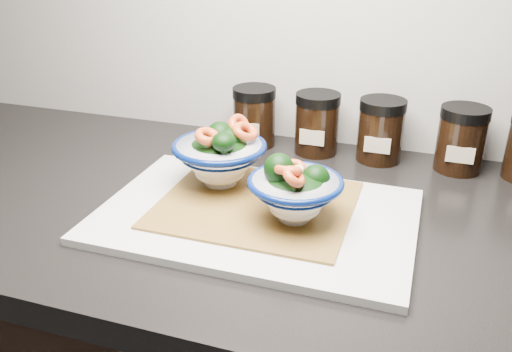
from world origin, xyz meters
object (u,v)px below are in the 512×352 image
(spice_jar_d, at_px, (461,139))
(cutting_board, at_px, (256,216))
(spice_jar_a, at_px, (254,116))
(spice_jar_b, at_px, (317,123))
(spice_jar_c, at_px, (381,130))
(bowl_left, at_px, (220,155))
(bowl_right, at_px, (295,191))

(spice_jar_d, bearing_deg, cutting_board, -134.71)
(spice_jar_a, relative_size, spice_jar_d, 1.00)
(cutting_board, height_order, spice_jar_b, spice_jar_b)
(spice_jar_c, distance_m, spice_jar_d, 0.14)
(bowl_left, bearing_deg, spice_jar_d, 30.49)
(bowl_right, bearing_deg, spice_jar_a, 118.54)
(bowl_left, bearing_deg, bowl_right, -27.83)
(bowl_right, distance_m, spice_jar_c, 0.30)
(spice_jar_b, bearing_deg, bowl_right, -83.45)
(cutting_board, height_order, spice_jar_c, spice_jar_c)
(bowl_right, bearing_deg, cutting_board, 174.66)
(cutting_board, relative_size, spice_jar_c, 3.98)
(spice_jar_c, bearing_deg, spice_jar_d, 0.00)
(cutting_board, relative_size, spice_jar_b, 3.98)
(cutting_board, height_order, spice_jar_d, spice_jar_d)
(bowl_left, xyz_separation_m, spice_jar_b, (0.11, 0.21, -0.01))
(spice_jar_c, height_order, spice_jar_d, same)
(cutting_board, xyz_separation_m, bowl_right, (0.06, -0.01, 0.05))
(spice_jar_a, height_order, spice_jar_c, same)
(cutting_board, distance_m, spice_jar_d, 0.40)
(bowl_left, relative_size, spice_jar_d, 1.31)
(bowl_left, height_order, spice_jar_a, bowl_left)
(spice_jar_a, distance_m, spice_jar_c, 0.24)
(bowl_right, distance_m, spice_jar_a, 0.32)
(bowl_right, bearing_deg, spice_jar_c, 73.69)
(bowl_left, bearing_deg, spice_jar_b, 63.22)
(spice_jar_a, bearing_deg, cutting_board, -70.72)
(bowl_left, distance_m, spice_jar_a, 0.21)
(spice_jar_a, bearing_deg, spice_jar_b, 0.00)
(spice_jar_c, bearing_deg, bowl_left, -136.50)
(cutting_board, relative_size, bowl_right, 3.38)
(cutting_board, bearing_deg, spice_jar_b, 85.00)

